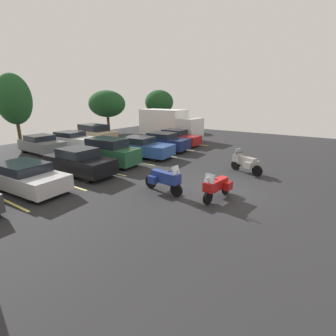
{
  "coord_description": "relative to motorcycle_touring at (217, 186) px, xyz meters",
  "views": [
    {
      "loc": [
        -10.73,
        -4.25,
        4.42
      ],
      "look_at": [
        -0.83,
        2.42,
        0.98
      ],
      "focal_mm": 26.31,
      "sensor_mm": 36.0,
      "label": 1
    }
  ],
  "objects": [
    {
      "name": "car_red",
      "position": [
        10.2,
        8.5,
        0.07
      ],
      "size": [
        1.87,
        4.54,
        1.46
      ],
      "color": "maroon",
      "rests_on": "ground"
    },
    {
      "name": "tree_center_right",
      "position": [
        12.78,
        20.58,
        2.98
      ],
      "size": [
        4.59,
        4.59,
        5.28
      ],
      "color": "#4C3823",
      "rests_on": "ground"
    },
    {
      "name": "box_truck",
      "position": [
        13.01,
        11.28,
        1.0
      ],
      "size": [
        2.97,
        7.24,
        3.13
      ],
      "color": "silver",
      "rests_on": "ground"
    },
    {
      "name": "car_navy",
      "position": [
        7.45,
        8.09,
        0.12
      ],
      "size": [
        2.11,
        4.36,
        1.51
      ],
      "color": "navy",
      "rests_on": "ground"
    },
    {
      "name": "ground",
      "position": [
        1.04,
        0.33,
        -0.68
      ],
      "size": [
        44.0,
        44.0,
        0.1
      ],
      "primitive_type": "cube",
      "color": "#262628"
    },
    {
      "name": "tree_center_left",
      "position": [
        19.31,
        17.12,
        3.11
      ],
      "size": [
        3.97,
        3.97,
        5.41
      ],
      "color": "#4C3823",
      "rests_on": "ground"
    },
    {
      "name": "car_silver",
      "position": [
        -4.13,
        8.28,
        0.05
      ],
      "size": [
        2.13,
        4.86,
        1.38
      ],
      "color": "#B7B7BC",
      "rests_on": "ground"
    },
    {
      "name": "car_green",
      "position": [
        1.55,
        8.53,
        0.23
      ],
      "size": [
        2.02,
        4.42,
        1.78
      ],
      "color": "#235638",
      "rests_on": "ground"
    },
    {
      "name": "motorcycle_touring",
      "position": [
        0.0,
        0.0,
        0.0
      ],
      "size": [
        2.18,
        0.94,
        1.36
      ],
      "color": "black",
      "rests_on": "ground"
    },
    {
      "name": "car_far_grey",
      "position": [
        0.95,
        15.66,
        0.1
      ],
      "size": [
        1.99,
        4.27,
        1.47
      ],
      "color": "slate",
      "rests_on": "ground"
    },
    {
      "name": "car_far_tan",
      "position": [
        6.57,
        15.74,
        0.29
      ],
      "size": [
        2.3,
        4.73,
        1.82
      ],
      "color": "tan",
      "rests_on": "ground"
    },
    {
      "name": "parking_stripes",
      "position": [
        -1.14,
        8.19,
        -0.63
      ],
      "size": [
        25.4,
        4.92,
        0.01
      ],
      "color": "#EAE066",
      "rests_on": "ground"
    },
    {
      "name": "motorcycle_third",
      "position": [
        -0.62,
        2.4,
        0.05
      ],
      "size": [
        0.94,
        2.31,
        1.46
      ],
      "color": "black",
      "rests_on": "ground"
    },
    {
      "name": "car_black",
      "position": [
        -1.02,
        8.21,
        0.12
      ],
      "size": [
        1.87,
        4.55,
        1.58
      ],
      "color": "black",
      "rests_on": "ground"
    },
    {
      "name": "motorcycle_second",
      "position": [
        4.76,
        0.21,
        0.03
      ],
      "size": [
        1.16,
        2.11,
        1.41
      ],
      "color": "black",
      "rests_on": "ground"
    },
    {
      "name": "car_blue",
      "position": [
        4.56,
        8.11,
        0.11
      ],
      "size": [
        2.22,
        4.89,
        1.51
      ],
      "color": "#2D519E",
      "rests_on": "ground"
    },
    {
      "name": "car_far_white",
      "position": [
        3.75,
        15.54,
        0.08
      ],
      "size": [
        2.27,
        4.86,
        1.44
      ],
      "color": "white",
      "rests_on": "ground"
    },
    {
      "name": "tree_rear",
      "position": [
        1.5,
        20.25,
        3.61
      ],
      "size": [
        2.98,
        2.98,
        6.49
      ],
      "color": "#4C3823",
      "rests_on": "ground"
    }
  ]
}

